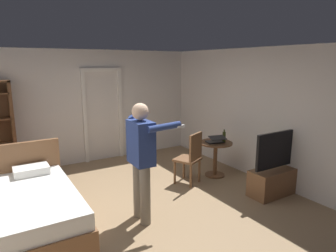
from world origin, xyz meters
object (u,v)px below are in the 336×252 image
object	(u,v)px
laptop	(216,140)
suitcase_dark	(23,174)
side_table	(215,153)
suitcase_small	(28,177)
bed	(10,213)
tv_flatscreen	(276,176)
person_blue_shirt	(142,154)
bottle_on_table	(224,137)
wooden_chair	(191,156)

from	to	relation	value
laptop	suitcase_dark	world-z (taller)	laptop
side_table	suitcase_small	bearing A→B (deg)	157.18
bed	side_table	size ratio (longest dim) A/B	2.89
bed	suitcase_small	distance (m)	1.67
tv_flatscreen	suitcase_dark	world-z (taller)	tv_flatscreen
laptop	suitcase_dark	size ratio (longest dim) A/B	0.67
person_blue_shirt	suitcase_small	size ratio (longest dim) A/B	3.61
suitcase_dark	side_table	bearing A→B (deg)	-12.38
bed	suitcase_small	world-z (taller)	bed
bed	bottle_on_table	size ratio (longest dim) A/B	7.92
tv_flatscreen	suitcase_small	bearing A→B (deg)	144.60
side_table	wooden_chair	bearing A→B (deg)	-172.63
laptop	wooden_chair	xyz separation A→B (m)	(-0.62, -0.04, -0.21)
wooden_chair	suitcase_small	distance (m)	3.04
bottle_on_table	side_table	bearing A→B (deg)	150.26
side_table	bed	bearing A→B (deg)	-176.41
bed	bottle_on_table	distance (m)	3.87
bed	laptop	bearing A→B (deg)	2.97
wooden_chair	suitcase_dark	size ratio (longest dim) A/B	1.66
suitcase_small	wooden_chair	bearing A→B (deg)	-32.35
bottle_on_table	wooden_chair	size ratio (longest dim) A/B	0.26
bottle_on_table	person_blue_shirt	size ratio (longest dim) A/B	0.15
bottle_on_table	wooden_chair	world-z (taller)	wooden_chair
tv_flatscreen	person_blue_shirt	world-z (taller)	person_blue_shirt
laptop	suitcase_small	size ratio (longest dim) A/B	0.83
tv_flatscreen	person_blue_shirt	bearing A→B (deg)	170.20
tv_flatscreen	laptop	bearing A→B (deg)	108.50
side_table	wooden_chair	size ratio (longest dim) A/B	0.71
tv_flatscreen	bottle_on_table	world-z (taller)	tv_flatscreen
person_blue_shirt	suitcase_small	world-z (taller)	person_blue_shirt
bed	side_table	bearing A→B (deg)	3.59
bed	bottle_on_table	xyz separation A→B (m)	(3.83, 0.15, 0.51)
side_table	wooden_chair	xyz separation A→B (m)	(-0.66, -0.09, 0.07)
wooden_chair	person_blue_shirt	size ratio (longest dim) A/B	0.58
wooden_chair	bottle_on_table	bearing A→B (deg)	0.42
wooden_chair	side_table	bearing A→B (deg)	7.37
suitcase_dark	bottle_on_table	bearing A→B (deg)	-12.65
side_table	suitcase_dark	bearing A→B (deg)	156.78
side_table	tv_flatscreen	bearing A→B (deg)	-73.86
bed	wooden_chair	bearing A→B (deg)	2.76
wooden_chair	person_blue_shirt	distance (m)	1.60
laptop	person_blue_shirt	world-z (taller)	person_blue_shirt
wooden_chair	suitcase_small	bearing A→B (deg)	150.78
laptop	bottle_on_table	distance (m)	0.19
side_table	suitcase_small	xyz separation A→B (m)	(-3.30, 1.39, -0.29)
wooden_chair	tv_flatscreen	bearing A→B (deg)	-47.85
tv_flatscreen	person_blue_shirt	size ratio (longest dim) A/B	0.65
tv_flatscreen	wooden_chair	size ratio (longest dim) A/B	1.13
suitcase_dark	bed	bearing A→B (deg)	-90.03
side_table	laptop	world-z (taller)	laptop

